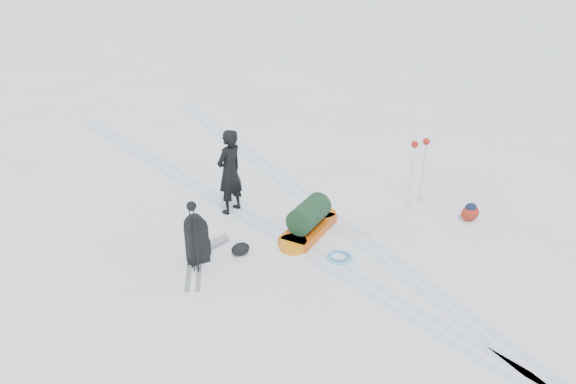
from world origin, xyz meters
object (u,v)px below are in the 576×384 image
(skier, at_px, (230,172))
(expedition_rucksack, at_px, (199,239))
(ski_poles_black, at_px, (192,215))
(pulk_sled, at_px, (309,221))

(skier, height_order, expedition_rucksack, skier)
(skier, distance_m, ski_poles_black, 2.19)
(skier, bearing_deg, pulk_sled, 96.43)
(skier, height_order, pulk_sled, skier)
(skier, distance_m, pulk_sled, 1.85)
(ski_poles_black, bearing_deg, pulk_sled, 1.42)
(pulk_sled, relative_size, ski_poles_black, 1.36)
(pulk_sled, bearing_deg, expedition_rucksack, 143.85)
(expedition_rucksack, bearing_deg, skier, 47.24)
(ski_poles_black, bearing_deg, expedition_rucksack, 55.57)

